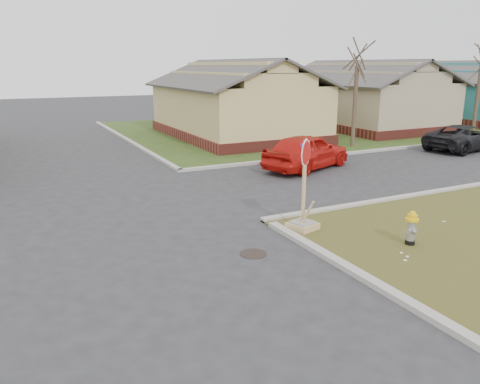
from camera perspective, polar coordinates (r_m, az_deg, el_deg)
name	(u,v)px	position (r m, az deg, el deg)	size (l,w,h in m)	color
ground	(157,263)	(10.78, -10.14, -8.54)	(120.00, 120.00, 0.00)	#2A2A2D
verge_far_right	(368,123)	(37.20, 15.36, 8.08)	(37.00, 19.00, 0.05)	#283F16
curbs	(110,205)	(15.38, -15.52, -1.59)	(80.00, 40.00, 0.12)	#A6A096
manhole	(253,254)	(11.11, 1.63, -7.52)	(0.64, 0.64, 0.01)	black
side_house_yellow	(235,101)	(29.02, -0.62, 11.04)	(7.60, 11.60, 4.70)	maroon
side_house_tan	(363,96)	(34.57, 14.75, 11.23)	(7.60, 11.60, 4.70)	maroon
side_house_teal	(461,93)	(41.81, 25.35, 10.90)	(7.60, 11.60, 4.70)	maroon
tree_mid_right	(355,107)	(25.91, 13.80, 10.03)	(0.22, 0.22, 4.20)	#3C2F22
tree_far_right	(477,96)	(33.40, 26.97, 10.39)	(0.22, 0.22, 4.76)	#3C2F22
fire_hydrant	(411,226)	(12.13, 20.17, -3.92)	(0.32, 0.32, 0.86)	black
stop_sign	(303,210)	(12.54, 7.71, -2.20)	(0.69, 0.68, 2.45)	tan
red_sedan	(307,151)	(20.11, 8.13, 4.93)	(1.80, 4.48, 1.53)	red
dark_pickup	(464,138)	(27.13, 25.66, 6.01)	(2.18, 4.73, 1.31)	black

